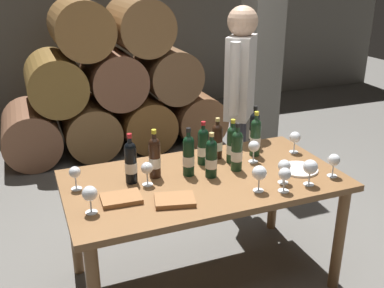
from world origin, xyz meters
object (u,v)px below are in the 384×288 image
Objects in this scene: leather_ledger at (175,200)px; wine_bottle_2 at (203,146)px; wine_bottle_5 at (237,150)px; wine_bottle_8 at (217,141)px; tasting_notebook at (121,199)px; wine_glass_0 at (147,169)px; wine_glass_5 at (259,173)px; wine_glass_2 at (295,138)px; wine_glass_7 at (254,147)px; wine_glass_8 at (90,194)px; wine_glass_9 at (310,167)px; wine_bottle_1 at (232,144)px; sommelier_presenting at (240,94)px; wine_bottle_3 at (255,137)px; wine_glass_3 at (285,175)px; wine_bottle_7 at (155,157)px; wine_bottle_6 at (254,129)px; dining_table at (204,191)px; wine_glass_4 at (334,161)px; wine_bottle_4 at (189,155)px; serving_plate at (299,169)px; wine_glass_6 at (75,173)px; wine_bottle_9 at (211,158)px; wine_glass_1 at (284,167)px; wine_bottle_0 at (131,162)px.

wine_bottle_2 is at bearing 64.43° from leather_ledger.
wine_bottle_5 is at bearing 40.62° from leather_ledger.
tasting_notebook is at bearing -154.52° from wine_bottle_8.
wine_bottle_8 is 0.60m from wine_glass_0.
wine_glass_5 is 0.79m from tasting_notebook.
wine_glass_2 is 0.35m from wine_glass_7.
wine_glass_8 is 0.96× the size of wine_glass_9.
sommelier_presenting is at bearing 59.08° from wine_bottle_1.
wine_glass_3 is (-0.11, -0.54, -0.03)m from wine_bottle_3.
wine_glass_9 reaches higher than wine_glass_0.
wine_bottle_2 reaches higher than wine_glass_8.
tasting_notebook is at bearing -139.78° from wine_bottle_7.
wine_bottle_7 reaches higher than leather_ledger.
wine_bottle_7 is (-0.81, -0.22, 0.00)m from wine_bottle_6.
dining_table is at bearing -172.80° from wine_bottle_5.
wine_glass_4 is (0.28, -0.48, -0.03)m from wine_bottle_3.
wine_bottle_3 is 0.86m from leather_ledger.
wine_glass_3 is 0.09× the size of sommelier_presenting.
wine_bottle_7 is at bearing 169.61° from wine_bottle_5.
wine_glass_8 is (-0.80, -0.37, -0.02)m from wine_bottle_2.
wine_bottle_6 is 2.00× the size of wine_glass_2.
wine_bottle_5 reaches higher than tasting_notebook.
wine_bottle_4 is 0.67m from wine_bottle_6.
sommelier_presenting is (0.02, 0.88, 0.28)m from serving_plate.
wine_glass_3 is (0.36, -0.34, 0.20)m from dining_table.
wine_bottle_6 is at bearing 35.06° from wine_bottle_1.
wine_glass_5 is 1.11× the size of wine_glass_6.
wine_bottle_1 reaches higher than wine_glass_2.
wine_bottle_9 is 0.41m from leather_ledger.
wine_bottle_6 is 2.04× the size of wine_glass_1.
wine_bottle_6 is at bearing 46.17° from wine_bottle_5.
dining_table is 0.63m from serving_plate.
wine_glass_0 is at bearing -158.26° from wine_bottle_8.
wine_bottle_4 is at bearing 130.14° from wine_glass_5.
wine_bottle_1 reaches higher than wine_glass_8.
wine_bottle_3 is 0.84m from wine_glass_0.
wine_bottle_6 is 1.98× the size of wine_glass_8.
serving_plate is (0.40, -0.38, -0.12)m from wine_bottle_8.
wine_bottle_8 is at bearing 135.76° from wine_glass_4.
wine_glass_4 is at bearing 0.27° from wine_glass_5.
wine_glass_4 is (0.00, -0.42, -0.00)m from wine_glass_2.
wine_bottle_5 reaches higher than leather_ledger.
wine_bottle_7 is 1.02m from wine_glass_2.
dining_table is at bearing -169.27° from wine_glass_2.
wine_glass_5 is at bearing -49.86° from wine_bottle_4.
wine_glass_1 is (-0.05, -0.44, -0.03)m from wine_bottle_3.
wine_glass_9 reaches higher than wine_glass_8.
wine_bottle_8 is 0.97m from wine_glass_6.
wine_bottle_0 is 0.18× the size of sommelier_presenting.
wine_bottle_7 is at bearing 50.40° from wine_glass_0.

